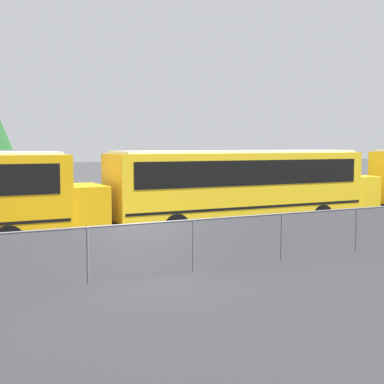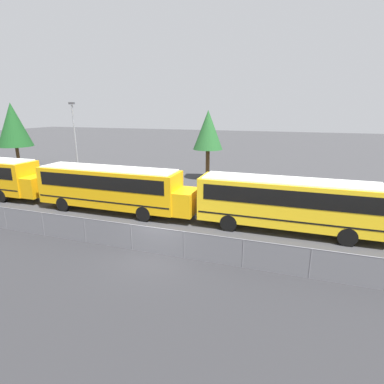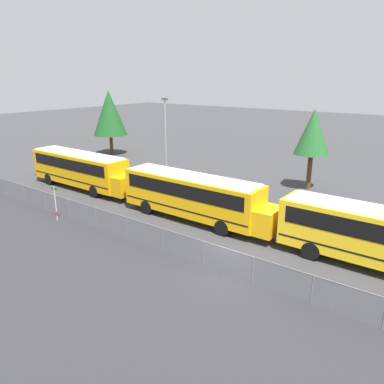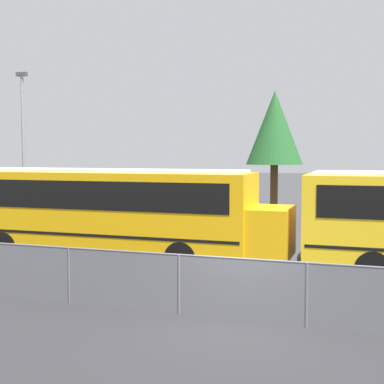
% 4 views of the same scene
% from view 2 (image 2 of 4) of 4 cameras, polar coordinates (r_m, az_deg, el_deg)
% --- Properties ---
extents(ground_plane, '(200.00, 200.00, 0.00)m').
position_cam_2_polar(ground_plane, '(16.79, -6.62, -11.56)').
color(ground_plane, '#38383A').
extents(road_strip, '(99.05, 12.00, 0.01)m').
position_cam_2_polar(road_strip, '(12.50, -19.35, -22.94)').
color(road_strip, '#2B2B2D').
rests_on(road_strip, ground_plane).
extents(fence, '(65.12, 0.07, 1.52)m').
position_cam_2_polar(fence, '(16.45, -6.71, -9.14)').
color(fence, '#9EA0A5').
rests_on(fence, ground_plane).
extents(school_bus_1, '(12.61, 2.51, 3.42)m').
position_cam_2_polar(school_bus_1, '(23.34, -15.05, 1.13)').
color(school_bus_1, '#EDA80F').
rests_on(school_bus_1, ground_plane).
extents(school_bus_2, '(12.61, 2.51, 3.42)m').
position_cam_2_polar(school_bus_2, '(19.76, 18.46, -1.70)').
color(school_bus_2, yellow).
rests_on(school_bus_2, ground_plane).
extents(light_pole, '(0.60, 0.24, 8.31)m').
position_cam_2_polar(light_pole, '(33.57, -21.33, 9.17)').
color(light_pole, gray).
rests_on(light_pole, ground_plane).
extents(tree_1, '(4.52, 4.52, 8.54)m').
position_cam_2_polar(tree_1, '(48.59, -30.91, 10.92)').
color(tree_1, '#51381E').
rests_on(tree_1, ground_plane).
extents(tree_2, '(3.23, 3.23, 7.57)m').
position_cam_2_polar(tree_2, '(33.16, 3.08, 11.64)').
color(tree_2, '#51381E').
rests_on(tree_2, ground_plane).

